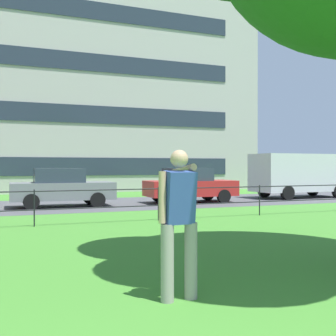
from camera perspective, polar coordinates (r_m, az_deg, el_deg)
The scene contains 7 objects.
street_strip at distance 18.15m, azimuth -18.80°, elevation -4.89°, with size 80.00×6.44×0.01m, color #4C4C51.
park_fence at distance 12.08m, azimuth -17.44°, elevation -4.34°, with size 35.73×0.04×1.00m.
person_thrower at distance 5.24m, azimuth 1.44°, elevation -6.77°, with size 0.51×0.79×1.83m.
car_grey_right at distance 17.55m, azimuth -14.01°, elevation -2.53°, with size 4.02×1.85×1.54m.
car_red_far_right at distance 19.05m, azimuth 2.92°, elevation -2.30°, with size 4.03×1.86×1.54m.
panel_van_left at distance 22.94m, azimuth 17.19°, elevation -0.64°, with size 5.05×2.20×2.24m.
apartment_building_background at distance 33.10m, azimuth -20.54°, elevation 11.69°, with size 33.45×13.06×16.37m.
Camera 1 is at (-0.85, -0.92, 1.64)m, focal length 45.61 mm.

